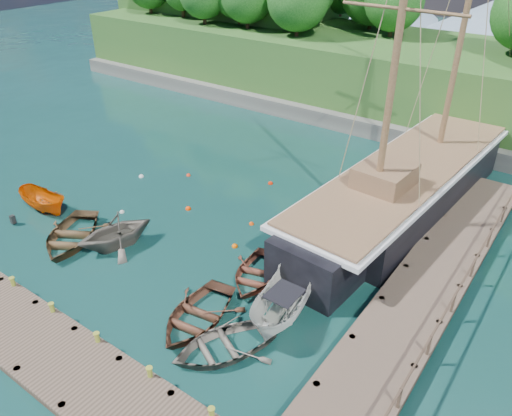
# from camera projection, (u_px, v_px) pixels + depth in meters

# --- Properties ---
(ground) EXTENTS (160.00, 160.00, 0.00)m
(ground) POSITION_uv_depth(u_px,v_px,m) (156.00, 272.00, 24.95)
(ground) COLOR #0F322B
(ground) RESTS_ON ground
(dock_near) EXTENTS (20.00, 3.20, 1.10)m
(dock_near) POSITION_uv_depth(u_px,v_px,m) (69.00, 366.00, 19.19)
(dock_near) COLOR #44362C
(dock_near) RESTS_ON ground
(dock_east) EXTENTS (3.20, 24.00, 1.10)m
(dock_east) POSITION_uv_depth(u_px,v_px,m) (432.00, 278.00, 23.82)
(dock_east) COLOR #44362C
(dock_east) RESTS_ON ground
(bollard_0) EXTENTS (0.26, 0.26, 0.45)m
(bollard_0) POSITION_uv_depth(u_px,v_px,m) (17.00, 295.00, 23.41)
(bollard_0) COLOR olive
(bollard_0) RESTS_ON ground
(bollard_1) EXTENTS (0.26, 0.26, 0.45)m
(bollard_1) POSITION_uv_depth(u_px,v_px,m) (56.00, 322.00, 21.90)
(bollard_1) COLOR olive
(bollard_1) RESTS_ON ground
(bollard_2) EXTENTS (0.26, 0.26, 0.45)m
(bollard_2) POSITION_uv_depth(u_px,v_px,m) (100.00, 352.00, 20.38)
(bollard_2) COLOR olive
(bollard_2) RESTS_ON ground
(bollard_3) EXTENTS (0.26, 0.26, 0.45)m
(bollard_3) POSITION_uv_depth(u_px,v_px,m) (152.00, 387.00, 18.87)
(bollard_3) COLOR olive
(bollard_3) RESTS_ON ground
(rowboat_0) EXTENTS (5.54, 6.02, 1.02)m
(rowboat_0) POSITION_uv_depth(u_px,v_px,m) (72.00, 241.00, 27.29)
(rowboat_0) COLOR #4E3A22
(rowboat_0) RESTS_ON ground
(rowboat_1) EXTENTS (4.55, 4.90, 2.12)m
(rowboat_1) POSITION_uv_depth(u_px,v_px,m) (117.00, 246.00, 26.90)
(rowboat_1) COLOR #615A51
(rowboat_1) RESTS_ON ground
(rowboat_2) EXTENTS (3.92, 5.03, 0.95)m
(rowboat_2) POSITION_uv_depth(u_px,v_px,m) (197.00, 321.00, 21.93)
(rowboat_2) COLOR #502F20
(rowboat_2) RESTS_ON ground
(rowboat_3) EXTENTS (4.74, 5.29, 0.90)m
(rowboat_3) POSITION_uv_depth(u_px,v_px,m) (223.00, 351.00, 20.41)
(rowboat_3) COLOR #625B52
(rowboat_3) RESTS_ON ground
(rowboat_4) EXTENTS (3.86, 4.65, 0.83)m
(rowboat_4) POSITION_uv_depth(u_px,v_px,m) (255.00, 278.00, 24.52)
(rowboat_4) COLOR brown
(rowboat_4) RESTS_ON ground
(motorboat_orange) EXTENTS (3.90, 1.48, 1.51)m
(motorboat_orange) POSITION_uv_depth(u_px,v_px,m) (46.00, 211.00, 30.10)
(motorboat_orange) COLOR #CD5101
(motorboat_orange) RESTS_ON ground
(cabin_boat_white) EXTENTS (2.94, 5.44, 1.99)m
(cabin_boat_white) POSITION_uv_depth(u_px,v_px,m) (283.00, 318.00, 22.09)
(cabin_boat_white) COLOR silver
(cabin_boat_white) RESTS_ON ground
(schooner) EXTENTS (6.90, 29.06, 21.55)m
(schooner) POSITION_uv_depth(u_px,v_px,m) (407.00, 188.00, 30.03)
(schooner) COLOR black
(schooner) RESTS_ON ground
(mooring_buoy_0) EXTENTS (0.29, 0.29, 0.29)m
(mooring_buoy_0) POSITION_uv_depth(u_px,v_px,m) (122.00, 213.00, 29.90)
(mooring_buoy_0) COLOR silver
(mooring_buoy_0) RESTS_ON ground
(mooring_buoy_1) EXTENTS (0.35, 0.35, 0.35)m
(mooring_buoy_1) POSITION_uv_depth(u_px,v_px,m) (188.00, 209.00, 30.23)
(mooring_buoy_1) COLOR #FC3A00
(mooring_buoy_1) RESTS_ON ground
(mooring_buoy_2) EXTENTS (0.29, 0.29, 0.29)m
(mooring_buoy_2) POSITION_uv_depth(u_px,v_px,m) (251.00, 224.00, 28.76)
(mooring_buoy_2) COLOR #E34005
(mooring_buoy_2) RESTS_ON ground
(mooring_buoy_3) EXTENTS (0.35, 0.35, 0.35)m
(mooring_buoy_3) POSITION_uv_depth(u_px,v_px,m) (289.00, 230.00, 28.28)
(mooring_buoy_3) COLOR silver
(mooring_buoy_3) RESTS_ON ground
(mooring_buoy_4) EXTENTS (0.30, 0.30, 0.30)m
(mooring_buoy_4) POSITION_uv_depth(u_px,v_px,m) (188.00, 176.00, 34.11)
(mooring_buoy_4) COLOR #F73313
(mooring_buoy_4) RESTS_ON ground
(mooring_buoy_5) EXTENTS (0.32, 0.32, 0.32)m
(mooring_buoy_5) POSITION_uv_depth(u_px,v_px,m) (270.00, 184.00, 33.08)
(mooring_buoy_5) COLOR red
(mooring_buoy_5) RESTS_ON ground
(mooring_buoy_6) EXTENTS (0.34, 0.34, 0.34)m
(mooring_buoy_6) POSITION_uv_depth(u_px,v_px,m) (141.00, 177.00, 33.96)
(mooring_buoy_6) COLOR white
(mooring_buoy_6) RESTS_ON ground
(mooring_buoy_7) EXTENTS (0.33, 0.33, 0.33)m
(mooring_buoy_7) POSITION_uv_depth(u_px,v_px,m) (235.00, 247.00, 26.83)
(mooring_buoy_7) COLOR #E05600
(mooring_buoy_7) RESTS_ON ground
(headland) EXTENTS (51.00, 19.31, 12.90)m
(headland) POSITION_uv_depth(u_px,v_px,m) (285.00, 27.00, 50.53)
(headland) COLOR #474744
(headland) RESTS_ON ground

